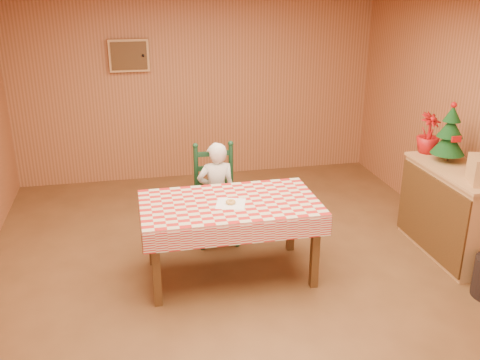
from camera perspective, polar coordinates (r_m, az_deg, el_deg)
The scene contains 10 objects.
ground at distance 5.20m, azimuth 0.47°, elevation -10.60°, with size 6.00×6.00×0.00m, color brown.
cabin_walls at distance 5.04m, azimuth -0.84°, elevation 10.68°, with size 5.10×6.05×2.65m.
dining_table at distance 4.97m, azimuth -1.10°, elevation -3.20°, with size 1.66×0.96×0.77m.
ladder_chair at distance 5.76m, azimuth -2.60°, elevation -1.74°, with size 0.44×0.40×1.08m.
seated_child at distance 5.68m, azimuth -2.52°, elevation -1.41°, with size 0.41×0.27×1.12m, color silver.
napkin at distance 4.90m, azimuth -1.00°, elevation -2.54°, with size 0.26×0.26×0.00m, color white.
donut at distance 4.89m, azimuth -1.00°, elevation -2.35°, with size 0.09×0.09×0.03m, color gold.
shelf_unit at distance 5.90m, azimuth 21.73°, elevation -3.14°, with size 0.54×1.24×0.93m.
christmas_tree at distance 5.86m, azimuth 21.46°, elevation 4.51°, with size 0.34×0.34×0.62m.
flower_arrangement at distance 6.09m, azimuth 19.48°, elevation 4.73°, with size 0.24×0.24×0.43m, color #AA0F10.
Camera 1 is at (-0.98, -4.33, 2.72)m, focal length 40.00 mm.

